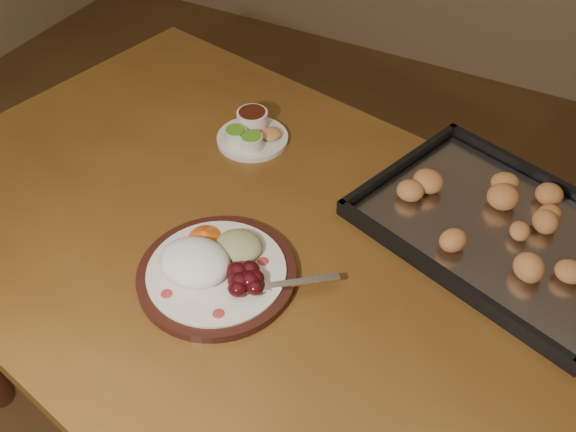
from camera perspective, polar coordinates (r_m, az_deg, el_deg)
The scene contains 5 objects.
ground at distance 1.80m, azimuth -4.29°, elevation -17.91°, with size 4.00×4.00×0.00m, color brown.
dining_table at distance 1.22m, azimuth -1.08°, elevation -6.02°, with size 1.65×1.19×0.75m.
dinner_plate at distance 1.10m, azimuth -6.55°, elevation -4.59°, with size 0.33×0.27×0.06m.
condiment_saucer at distance 1.38m, azimuth -3.27°, elevation 7.42°, with size 0.15×0.15×0.05m.
baking_tray at distance 1.22m, azimuth 18.53°, elevation -0.97°, with size 0.58×0.50×0.05m.
Camera 1 is at (0.51, -0.69, 1.59)m, focal length 40.00 mm.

